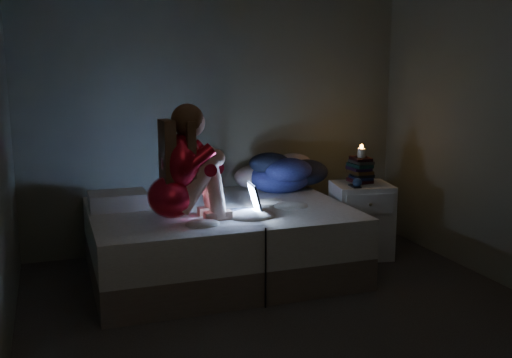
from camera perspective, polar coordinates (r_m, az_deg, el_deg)
name	(u,v)px	position (r m, az deg, el deg)	size (l,w,h in m)	color
floor	(298,324)	(4.11, 4.08, -13.76)	(3.60, 3.80, 0.02)	#2B2622
wall_back	(219,109)	(5.55, -3.62, 6.73)	(3.60, 0.02, 2.60)	#5B5F59
bed	(220,241)	(4.90, -3.50, -5.95)	(2.05, 1.54, 0.56)	#B3AEA1
pillow	(118,200)	(4.91, -13.15, -2.00)	(0.45, 0.32, 0.13)	silver
woman	(170,163)	(4.36, -8.23, 1.51)	(0.54, 0.35, 0.87)	#A00815
laptop	(236,199)	(4.57, -1.96, -1.89)	(0.36, 0.25, 0.25)	black
clothes_pile	(280,170)	(5.44, 2.30, 0.83)	(0.62, 0.50, 0.37)	#1C1B53
nightstand	(361,220)	(5.43, 10.05, -3.89)	(0.50, 0.44, 0.66)	silver
book_stack	(361,169)	(5.40, 10.05, 0.93)	(0.19, 0.25, 0.24)	black
candle	(361,152)	(5.38, 10.10, 2.61)	(0.07, 0.07, 0.08)	beige
phone	(358,186)	(5.20, 9.80, -0.71)	(0.07, 0.14, 0.01)	black
blue_orb	(361,183)	(5.19, 10.04, -0.37)	(0.08, 0.08, 0.08)	navy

